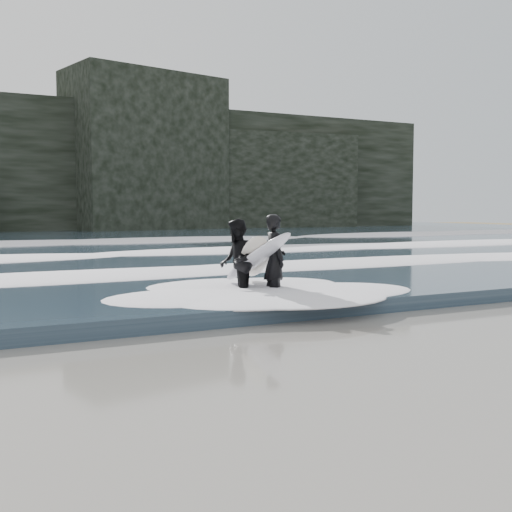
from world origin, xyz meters
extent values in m
plane|color=olive|center=(0.00, 0.00, 0.00)|extent=(120.00, 120.00, 0.00)
cube|color=#293A49|center=(0.00, 29.00, 0.15)|extent=(90.00, 52.00, 0.30)
cube|color=black|center=(0.00, 46.00, 5.00)|extent=(70.00, 9.00, 10.00)
ellipsoid|color=white|center=(0.00, 9.00, 0.40)|extent=(60.00, 3.20, 0.20)
ellipsoid|color=white|center=(0.00, 16.00, 0.42)|extent=(60.00, 4.00, 0.24)
ellipsoid|color=white|center=(0.00, 25.00, 0.45)|extent=(60.00, 4.80, 0.30)
imported|color=black|center=(-0.17, 5.18, 0.94)|extent=(0.57, 0.76, 1.87)
ellipsoid|color=white|center=(-0.57, 5.23, 0.97)|extent=(0.97, 2.18, 1.21)
imported|color=black|center=(-0.95, 5.44, 0.89)|extent=(0.93, 1.04, 1.78)
ellipsoid|color=silver|center=(-0.53, 5.44, 0.95)|extent=(1.40, 2.22, 1.11)
camera|label=1|loc=(-6.67, -6.57, 2.01)|focal=45.00mm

